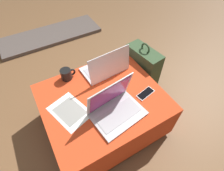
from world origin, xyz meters
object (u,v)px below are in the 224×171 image
at_px(laptop_far, 106,67).
at_px(cell_phone, 146,94).
at_px(coffee_mug, 67,74).
at_px(laptop_near, 115,108).
at_px(paper_sheet, 70,111).
at_px(backpack, 142,70).

height_order(laptop_far, cell_phone, laptop_far).
bearing_deg(coffee_mug, cell_phone, -44.98).
relative_size(laptop_far, cell_phone, 2.44).
bearing_deg(laptop_near, cell_phone, -3.26).
xyz_separation_m(laptop_near, cell_phone, (0.29, 0.02, -0.05)).
relative_size(laptop_near, paper_sheet, 1.13).
bearing_deg(laptop_far, cell_phone, 108.14).
distance_m(cell_phone, coffee_mug, 0.66).
distance_m(backpack, coffee_mug, 0.76).
bearing_deg(backpack, paper_sheet, 95.96).
bearing_deg(backpack, laptop_near, 116.55).
distance_m(laptop_far, coffee_mug, 0.33).
bearing_deg(laptop_near, coffee_mug, 102.40).
distance_m(laptop_far, cell_phone, 0.40).
bearing_deg(cell_phone, laptop_far, -169.61).
xyz_separation_m(cell_phone, backpack, (0.25, 0.35, -0.16)).
height_order(cell_phone, paper_sheet, cell_phone).
xyz_separation_m(paper_sheet, coffee_mug, (0.11, 0.32, 0.05)).
relative_size(laptop_near, laptop_far, 1.00).
xyz_separation_m(laptop_far, cell_phone, (0.15, -0.37, -0.05)).
height_order(laptop_near, coffee_mug, laptop_near).
xyz_separation_m(backpack, paper_sheet, (-0.82, -0.20, 0.16)).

